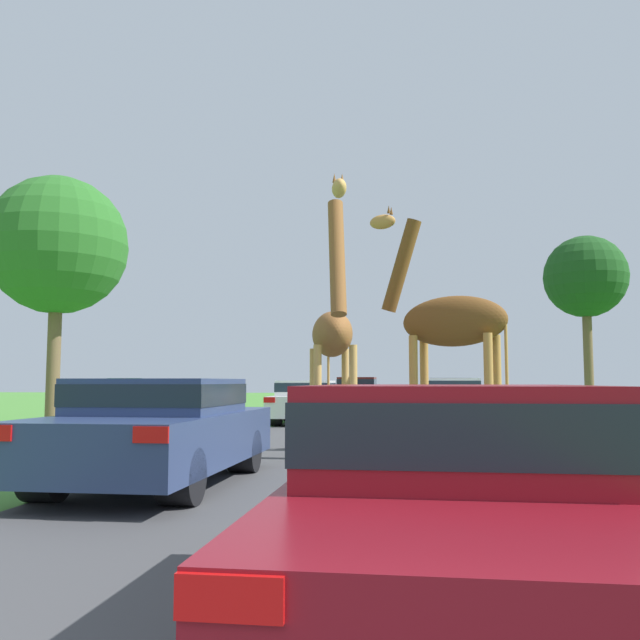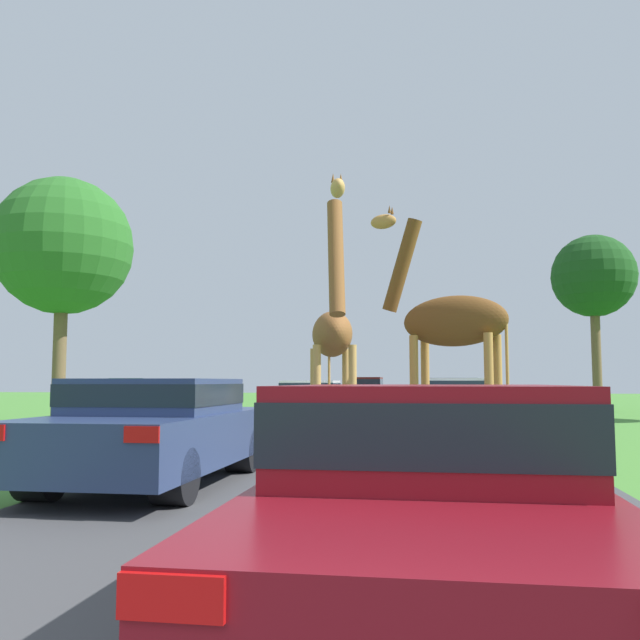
% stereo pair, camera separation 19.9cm
% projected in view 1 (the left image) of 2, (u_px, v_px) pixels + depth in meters
% --- Properties ---
extents(road, '(6.85, 120.00, 0.00)m').
position_uv_depth(road, '(396.00, 413.00, 28.98)').
color(road, '#424244').
rests_on(road, ground).
extents(giraffe_near_road, '(1.13, 2.90, 4.88)m').
position_uv_depth(giraffe_near_road, '(333.00, 332.00, 12.50)').
color(giraffe_near_road, tan).
rests_on(giraffe_near_road, ground).
extents(giraffe_companion, '(2.77, 1.42, 4.92)m').
position_uv_depth(giraffe_companion, '(448.00, 325.00, 13.02)').
color(giraffe_companion, '#B77F3D').
rests_on(giraffe_companion, ground).
extents(car_lead_maroon, '(1.78, 4.52, 1.33)m').
position_uv_depth(car_lead_maroon, '(450.00, 488.00, 4.05)').
color(car_lead_maroon, maroon).
rests_on(car_lead_maroon, ground).
extents(car_queue_right, '(1.77, 4.26, 1.54)m').
position_uv_depth(car_queue_right, '(357.00, 394.00, 29.77)').
color(car_queue_right, '#561914').
rests_on(car_queue_right, ground).
extents(car_queue_left, '(1.89, 4.00, 1.38)m').
position_uv_depth(car_queue_left, '(306.00, 401.00, 21.82)').
color(car_queue_left, silver).
rests_on(car_queue_left, ground).
extents(car_far_ahead, '(1.83, 4.02, 1.45)m').
position_uv_depth(car_far_ahead, '(450.00, 401.00, 20.03)').
color(car_far_ahead, silver).
rests_on(car_far_ahead, ground).
extents(car_verge_right, '(1.88, 4.35, 1.48)m').
position_uv_depth(car_verge_right, '(446.00, 397.00, 25.11)').
color(car_verge_right, black).
rests_on(car_verge_right, ground).
extents(car_rear_follower, '(1.99, 4.61, 1.38)m').
position_uv_depth(car_rear_follower, '(159.00, 428.00, 8.89)').
color(car_rear_follower, navy).
rests_on(car_rear_follower, ground).
extents(tree_centre_back, '(4.21, 4.21, 7.60)m').
position_uv_depth(tree_centre_back, '(58.00, 246.00, 20.64)').
color(tree_centre_back, brown).
rests_on(tree_centre_back, ground).
extents(tree_right_cluster, '(3.95, 3.95, 8.37)m').
position_uv_depth(tree_right_cluster, '(585.00, 278.00, 32.66)').
color(tree_right_cluster, brown).
rests_on(tree_right_cluster, ground).
extents(sign_post, '(0.70, 0.08, 1.41)m').
position_uv_depth(sign_post, '(124.00, 400.00, 13.24)').
color(sign_post, '#4C3823').
rests_on(sign_post, ground).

